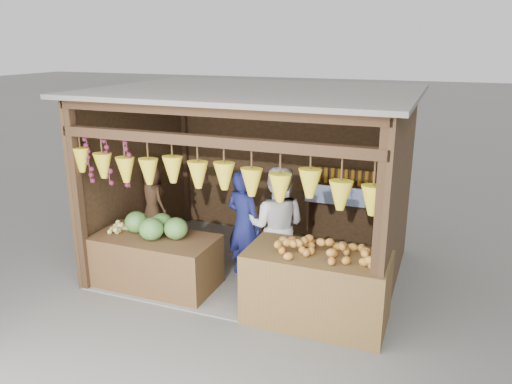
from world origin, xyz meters
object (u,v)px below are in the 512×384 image
at_px(man_standing, 244,224).
at_px(vendor_seated, 153,199).
at_px(counter_left, 156,261).
at_px(counter_right, 316,287).
at_px(woman_standing, 277,226).

relative_size(man_standing, vendor_seated, 1.47).
distance_m(counter_left, man_standing, 1.32).
distance_m(man_standing, vendor_seated, 1.79).
relative_size(counter_right, woman_standing, 1.00).
height_order(counter_right, man_standing, man_standing).
relative_size(counter_right, vendor_seated, 1.56).
height_order(counter_left, man_standing, man_standing).
relative_size(man_standing, woman_standing, 0.94).
bearing_deg(woman_standing, vendor_seated, -16.72).
bearing_deg(vendor_seated, counter_left, 149.15).
bearing_deg(woman_standing, counter_right, 128.03).
xyz_separation_m(counter_right, vendor_seated, (-3.02, 1.19, 0.42)).
distance_m(woman_standing, vendor_seated, 2.28).
xyz_separation_m(counter_right, woman_standing, (-0.78, 0.79, 0.40)).
bearing_deg(counter_left, counter_right, -2.35).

